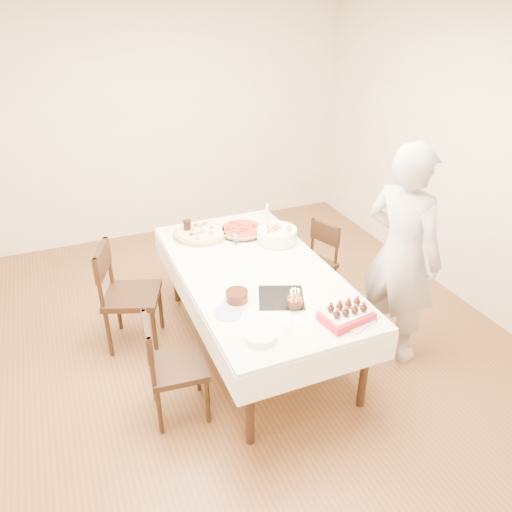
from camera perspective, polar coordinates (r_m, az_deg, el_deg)
name	(u,v)px	position (r m, az deg, el deg)	size (l,w,h in m)	color
floor	(243,342)	(4.41, -1.54, -9.81)	(5.00, 5.00, 0.00)	brown
wall_back	(161,122)	(6.02, -10.77, 14.83)	(4.50, 0.04, 2.70)	beige
wall_front	(510,457)	(2.00, 27.02, -19.77)	(4.50, 0.04, 2.70)	beige
wall_right	(474,161)	(4.94, 23.69, 9.93)	(0.04, 5.00, 2.70)	beige
dining_table	(256,309)	(4.15, 0.00, -6.08)	(1.14, 2.14, 0.75)	white
chair_right_savory	(312,265)	(4.76, 6.41, -1.08)	(0.40, 0.40, 0.79)	black
chair_left_savory	(132,296)	(4.28, -13.96, -4.44)	(0.48, 0.48, 0.93)	black
chair_left_dessert	(178,367)	(3.58, -8.96, -12.37)	(0.42, 0.42, 0.83)	black
person	(401,255)	(4.01, 16.27, 0.07)	(0.66, 0.43, 1.80)	#A59F9B
pizza_white	(201,233)	(4.52, -6.31, 2.63)	(0.52, 0.52, 0.04)	beige
pizza_pepperoni	(242,230)	(4.55, -1.63, 3.01)	(0.44, 0.44, 0.04)	red
red_placemat	(272,238)	(4.45, 1.84, 2.08)	(0.24, 0.24, 0.01)	#B21E1E
pasta_bowl	(277,235)	(4.37, 2.40, 2.45)	(0.35, 0.35, 0.11)	white
taper_candle	(267,223)	(4.30, 1.25, 3.80)	(0.08, 0.08, 0.37)	white
shaker_pair	(236,239)	(4.32, -2.31, 1.93)	(0.08, 0.08, 0.10)	white
cola_glass	(187,227)	(4.54, -7.86, 3.29)	(0.07, 0.07, 0.13)	black
layer_cake	(237,297)	(3.55, -2.20, -4.65)	(0.21, 0.21, 0.09)	#36190D
cake_board	(281,298)	(3.62, 2.88, -4.80)	(0.32, 0.32, 0.01)	black
birthday_cake	(295,298)	(3.48, 4.44, -4.84)	(0.11, 0.11, 0.13)	#331B0D
strawberry_box	(346,315)	(3.42, 10.30, -6.62)	(0.34, 0.23, 0.08)	#B2142B
box_lid	(358,319)	(3.47, 11.53, -7.12)	(0.29, 0.19, 0.02)	beige
plate_stack	(261,336)	(3.22, 0.52, -9.11)	(0.21, 0.21, 0.04)	white
china_plate	(228,313)	(3.45, -3.24, -6.55)	(0.20, 0.20, 0.01)	white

